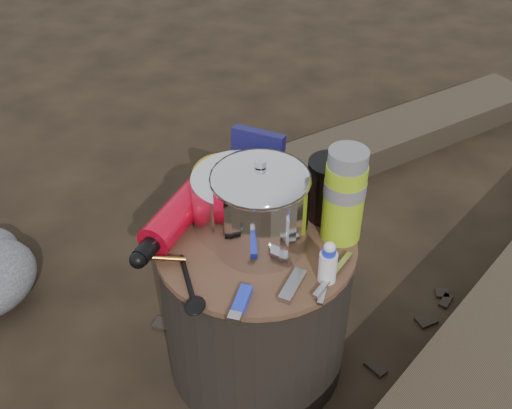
% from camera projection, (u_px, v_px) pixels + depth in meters
% --- Properties ---
extents(ground, '(60.00, 60.00, 0.00)m').
position_uv_depth(ground, '(256.00, 358.00, 1.49)').
color(ground, black).
rests_on(ground, ground).
extents(stump, '(0.42, 0.42, 0.38)m').
position_uv_depth(stump, '(256.00, 304.00, 1.38)').
color(stump, black).
rests_on(stump, ground).
extents(log_small, '(0.98, 0.93, 0.10)m').
position_uv_depth(log_small, '(409.00, 131.00, 2.26)').
color(log_small, '#342C20').
rests_on(log_small, ground).
extents(foil_windscreen, '(0.21, 0.21, 0.13)m').
position_uv_depth(foil_windscreen, '(242.00, 202.00, 1.26)').
color(foil_windscreen, white).
rests_on(foil_windscreen, stump).
extents(camping_pot, '(0.19, 0.19, 0.19)m').
position_uv_depth(camping_pot, '(260.00, 205.00, 1.19)').
color(camping_pot, silver).
rests_on(camping_pot, stump).
extents(fuel_bottle, '(0.14, 0.30, 0.07)m').
position_uv_depth(fuel_bottle, '(180.00, 212.00, 1.28)').
color(fuel_bottle, red).
rests_on(fuel_bottle, stump).
extents(thermos, '(0.08, 0.08, 0.21)m').
position_uv_depth(thermos, '(344.00, 196.00, 1.21)').
color(thermos, '#98BF19').
rests_on(thermos, stump).
extents(travel_mug, '(0.09, 0.09, 0.14)m').
position_uv_depth(travel_mug, '(329.00, 190.00, 1.28)').
color(travel_mug, black).
rests_on(travel_mug, stump).
extents(stuff_sack, '(0.15, 0.12, 0.10)m').
position_uv_depth(stuff_sack, '(223.00, 176.00, 1.35)').
color(stuff_sack, '#D1990F').
rests_on(stuff_sack, stump).
extents(food_pouch, '(0.12, 0.05, 0.15)m').
position_uv_depth(food_pouch, '(257.00, 163.00, 1.35)').
color(food_pouch, '#131145').
rests_on(food_pouch, stump).
extents(lighter, '(0.03, 0.09, 0.02)m').
position_uv_depth(lighter, '(242.00, 300.00, 1.11)').
color(lighter, '#2032CF').
rests_on(lighter, stump).
extents(multitool, '(0.04, 0.09, 0.01)m').
position_uv_depth(multitool, '(293.00, 286.00, 1.15)').
color(multitool, '#ADADB2').
rests_on(multitool, stump).
extents(pot_grabber, '(0.07, 0.15, 0.01)m').
position_uv_depth(pot_grabber, '(327.00, 277.00, 1.16)').
color(pot_grabber, '#ADADB2').
rests_on(pot_grabber, stump).
extents(spork, '(0.10, 0.15, 0.01)m').
position_uv_depth(spork, '(188.00, 279.00, 1.16)').
color(spork, black).
rests_on(spork, stump).
extents(squeeze_bottle, '(0.03, 0.03, 0.08)m').
position_uv_depth(squeeze_bottle, '(328.00, 264.00, 1.14)').
color(squeeze_bottle, silver).
rests_on(squeeze_bottle, stump).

